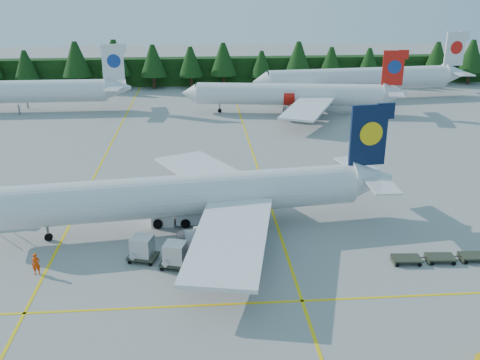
{
  "coord_description": "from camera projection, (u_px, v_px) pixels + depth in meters",
  "views": [
    {
      "loc": [
        -1.22,
        -39.31,
        22.21
      ],
      "look_at": [
        2.69,
        10.44,
        3.5
      ],
      "focal_mm": 40.0,
      "sensor_mm": 36.0,
      "label": 1
    }
  ],
  "objects": [
    {
      "name": "ground",
      "position": [
        218.0,
        264.0,
        44.58
      ],
      "size": [
        320.0,
        320.0,
        0.0
      ],
      "primitive_type": "plane",
      "color": "gray",
      "rests_on": "ground"
    },
    {
      "name": "taxi_stripe_a",
      "position": [
        91.0,
        183.0,
        62.22
      ],
      "size": [
        0.25,
        120.0,
        0.01
      ],
      "primitive_type": "cube",
      "color": "yellow",
      "rests_on": "ground"
    },
    {
      "name": "taxi_stripe_b",
      "position": [
        261.0,
        179.0,
        63.69
      ],
      "size": [
        0.25,
        120.0,
        0.01
      ],
      "primitive_type": "cube",
      "color": "yellow",
      "rests_on": "ground"
    },
    {
      "name": "taxi_stripe_cross",
      "position": [
        221.0,
        305.0,
        38.98
      ],
      "size": [
        80.0,
        0.25,
        0.01
      ],
      "primitive_type": "cube",
      "color": "yellow",
      "rests_on": "ground"
    },
    {
      "name": "treeline_hedge",
      "position": [
        203.0,
        71.0,
        120.07
      ],
      "size": [
        220.0,
        4.0,
        6.0
      ],
      "primitive_type": "cube",
      "color": "black",
      "rests_on": "ground"
    },
    {
      "name": "airliner_navy",
      "position": [
        177.0,
        197.0,
        49.5
      ],
      "size": [
        38.69,
        31.68,
        11.27
      ],
      "rotation": [
        0.0,
        0.0,
        0.11
      ],
      "color": "silver",
      "rests_on": "ground"
    },
    {
      "name": "airliner_red",
      "position": [
        285.0,
        95.0,
        93.74
      ],
      "size": [
        38.07,
        31.13,
        11.11
      ],
      "rotation": [
        0.0,
        0.0,
        -0.14
      ],
      "color": "silver",
      "rests_on": "ground"
    },
    {
      "name": "airliner_far_left",
      "position": [
        3.0,
        92.0,
        94.71
      ],
      "size": [
        40.17,
        4.33,
        11.69
      ],
      "rotation": [
        0.0,
        0.0,
        0.01
      ],
      "color": "silver",
      "rests_on": "ground"
    },
    {
      "name": "airliner_far_right",
      "position": [
        353.0,
        79.0,
        105.34
      ],
      "size": [
        43.5,
        8.56,
        12.66
      ],
      "rotation": [
        0.0,
        0.0,
        0.11
      ],
      "color": "silver",
      "rests_on": "ground"
    },
    {
      "name": "service_truck",
      "position": [
        185.0,
        208.0,
        51.62
      ],
      "size": [
        6.41,
        2.52,
        3.06
      ],
      "rotation": [
        0.0,
        0.0,
        -0.03
      ],
      "color": "white",
      "rests_on": "ground"
    },
    {
      "name": "dolly_train",
      "position": [
        474.0,
        256.0,
        44.99
      ],
      "size": [
        14.08,
        1.68,
        0.14
      ],
      "rotation": [
        0.0,
        0.0,
        -0.07
      ],
      "color": "#303627",
      "rests_on": "ground"
    },
    {
      "name": "uld_pair",
      "position": [
        159.0,
        251.0,
        44.16
      ],
      "size": [
        5.55,
        3.74,
        1.83
      ],
      "rotation": [
        0.0,
        0.0,
        -0.27
      ],
      "color": "#303627",
      "rests_on": "ground"
    },
    {
      "name": "crew_a",
      "position": [
        36.0,
        264.0,
        42.72
      ],
      "size": [
        0.73,
        0.54,
        1.82
      ],
      "primitive_type": "imported",
      "rotation": [
        0.0,
        0.0,
        0.17
      ],
      "color": "#DC3A04",
      "rests_on": "ground"
    },
    {
      "name": "crew_b",
      "position": [
        251.0,
        261.0,
        43.36
      ],
      "size": [
        0.77,
        0.6,
        1.57
      ],
      "primitive_type": "imported",
      "rotation": [
        0.0,
        0.0,
        3.13
      ],
      "color": "orange",
      "rests_on": "ground"
    },
    {
      "name": "crew_c",
      "position": [
        217.0,
        268.0,
        42.25
      ],
      "size": [
        0.68,
        0.84,
        1.75
      ],
      "primitive_type": "imported",
      "rotation": [
        0.0,
        0.0,
        1.27
      ],
      "color": "#FB5205",
      "rests_on": "ground"
    }
  ]
}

